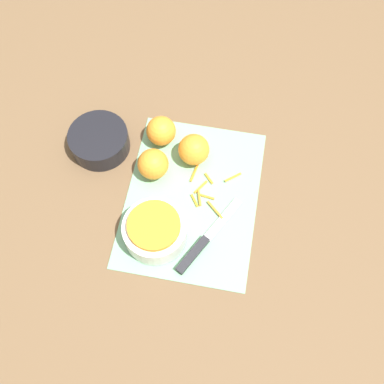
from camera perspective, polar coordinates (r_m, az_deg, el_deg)
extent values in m
plane|color=brown|center=(1.17, 0.00, -0.77)|extent=(4.00, 4.00, 0.00)
cube|color=#75AD84|center=(1.17, 0.00, -0.70)|extent=(0.45, 0.34, 0.01)
cylinder|color=silver|center=(1.10, -4.72, -4.97)|extent=(0.16, 0.16, 0.06)
cylinder|color=orange|center=(1.07, -4.86, -4.28)|extent=(0.13, 0.13, 0.02)
cylinder|color=black|center=(1.24, -11.68, 6.39)|extent=(0.16, 0.16, 0.06)
cube|color=#232328|center=(1.10, 0.10, -7.98)|extent=(0.11, 0.07, 0.02)
cube|color=silver|center=(1.14, 3.95, -3.47)|extent=(0.13, 0.08, 0.00)
sphere|color=orange|center=(1.17, -4.97, 3.55)|extent=(0.08, 0.08, 0.08)
sphere|color=orange|center=(1.22, -3.94, 7.75)|extent=(0.08, 0.08, 0.08)
sphere|color=orange|center=(1.18, 0.23, 5.41)|extent=(0.08, 0.08, 0.08)
cube|color=orange|center=(1.19, 0.29, 2.44)|extent=(0.05, 0.01, 0.00)
cube|color=orange|center=(1.19, 5.24, 1.89)|extent=(0.03, 0.04, 0.00)
cube|color=orange|center=(1.19, 2.16, 1.74)|extent=(0.03, 0.03, 0.00)
cube|color=orange|center=(1.15, 2.95, -2.27)|extent=(0.04, 0.05, 0.00)
cube|color=orange|center=(1.16, 0.92, -0.83)|extent=(0.05, 0.02, 0.00)
cube|color=orange|center=(1.16, 1.84, -0.58)|extent=(0.01, 0.04, 0.00)
cube|color=orange|center=(1.16, 0.33, -1.09)|extent=(0.03, 0.03, 0.00)
cube|color=orange|center=(1.18, 1.12, 0.65)|extent=(0.04, 0.03, 0.00)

